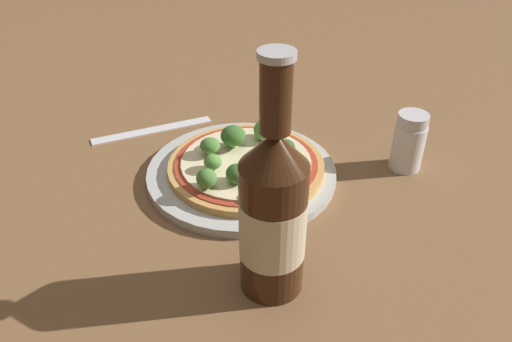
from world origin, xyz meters
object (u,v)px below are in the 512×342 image
at_px(pepper_shaker, 409,142).
at_px(pizza, 248,166).
at_px(fork, 153,130).
at_px(beer_bottle, 273,213).

bearing_deg(pepper_shaker, pizza, -127.17).
bearing_deg(pizza, fork, -174.35).
xyz_separation_m(pizza, fork, (-0.19, -0.02, -0.02)).
xyz_separation_m(beer_bottle, pepper_shaker, (-0.02, 0.28, -0.05)).
height_order(pizza, beer_bottle, beer_bottle).
relative_size(beer_bottle, pepper_shaker, 3.05).
relative_size(pizza, fork, 1.15).
relative_size(pizza, beer_bottle, 0.83).
xyz_separation_m(pizza, beer_bottle, (0.15, -0.11, 0.07)).
distance_m(beer_bottle, fork, 0.36).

